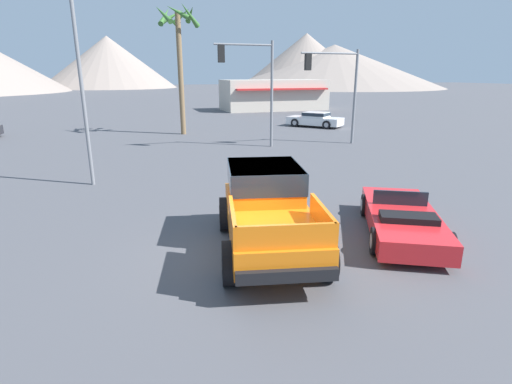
% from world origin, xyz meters
% --- Properties ---
extents(ground_plane, '(320.00, 320.00, 0.00)m').
position_xyz_m(ground_plane, '(0.00, 0.00, 0.00)').
color(ground_plane, '#4C4C51').
extents(orange_pickup_truck, '(3.11, 5.39, 1.94)m').
position_xyz_m(orange_pickup_truck, '(0.51, 0.31, 1.10)').
color(orange_pickup_truck, orange).
rests_on(orange_pickup_truck, ground_plane).
extents(red_convertible_car, '(3.60, 4.75, 1.08)m').
position_xyz_m(red_convertible_car, '(4.16, -0.21, 0.44)').
color(red_convertible_car, red).
rests_on(red_convertible_car, ground_plane).
extents(parked_car_white, '(4.25, 4.50, 1.19)m').
position_xyz_m(parked_car_white, '(12.22, 21.29, 0.61)').
color(parked_car_white, white).
rests_on(parked_car_white, ground_plane).
extents(traffic_light_main, '(3.72, 0.38, 5.57)m').
position_xyz_m(traffic_light_main, '(9.38, 13.25, 3.89)').
color(traffic_light_main, slate).
rests_on(traffic_light_main, ground_plane).
extents(traffic_light_crosswalk, '(3.43, 0.38, 5.97)m').
position_xyz_m(traffic_light_crosswalk, '(4.34, 13.76, 4.14)').
color(traffic_light_crosswalk, slate).
rests_on(traffic_light_crosswalk, ground_plane).
extents(street_lamp_post, '(0.90, 0.24, 8.69)m').
position_xyz_m(street_lamp_post, '(-4.04, 7.87, 5.14)').
color(street_lamp_post, slate).
rests_on(street_lamp_post, ground_plane).
extents(palm_tree_tall, '(3.04, 2.80, 8.65)m').
position_xyz_m(palm_tree_tall, '(1.32, 20.53, 6.44)').
color(palm_tree_tall, brown).
rests_on(palm_tree_tall, ground_plane).
extents(storefront_building, '(12.13, 6.25, 3.50)m').
position_xyz_m(storefront_building, '(14.69, 37.58, 1.76)').
color(storefront_building, '#BCB2A3').
rests_on(storefront_building, ground_plane).
extents(distant_mountain_range, '(178.95, 77.52, 21.24)m').
position_xyz_m(distant_mountain_range, '(0.08, 110.22, 8.82)').
color(distant_mountain_range, gray).
rests_on(distant_mountain_range, ground_plane).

